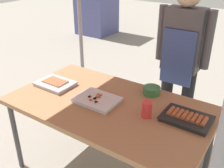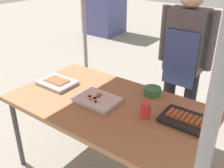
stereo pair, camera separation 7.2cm
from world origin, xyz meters
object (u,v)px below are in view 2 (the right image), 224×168
(tray_grilled_sausages, at_px, (186,120))
(condiment_bowl, at_px, (152,91))
(tray_meat_skewers, at_px, (97,100))
(vendor_woman, at_px, (184,56))
(drink_cup_near_edge, at_px, (145,110))
(stall_table, at_px, (108,109))
(tray_pork_links, at_px, (57,82))

(tray_grilled_sausages, bearing_deg, condiment_bowl, 150.31)
(tray_meat_skewers, height_order, vendor_woman, vendor_woman)
(tray_grilled_sausages, bearing_deg, vendor_woman, 114.83)
(condiment_bowl, distance_m, vendor_woman, 0.53)
(tray_grilled_sausages, xyz_separation_m, drink_cup_near_edge, (-0.26, -0.12, 0.04))
(stall_table, bearing_deg, tray_grilled_sausages, 10.85)
(tray_meat_skewers, height_order, tray_pork_links, tray_pork_links)
(tray_grilled_sausages, xyz_separation_m, vendor_woman, (-0.33, 0.71, 0.19))
(drink_cup_near_edge, bearing_deg, tray_meat_skewers, -176.23)
(tray_grilled_sausages, relative_size, drink_cup_near_edge, 2.87)
(drink_cup_near_edge, bearing_deg, tray_grilled_sausages, 24.29)
(tray_pork_links, xyz_separation_m, vendor_woman, (0.84, 0.84, 0.19))
(tray_pork_links, xyz_separation_m, condiment_bowl, (0.79, 0.34, 0.01))
(tray_pork_links, bearing_deg, stall_table, 1.06)
(stall_table, height_order, drink_cup_near_edge, drink_cup_near_edge)
(condiment_bowl, xyz_separation_m, drink_cup_near_edge, (0.12, -0.34, 0.03))
(condiment_bowl, bearing_deg, tray_pork_links, -156.44)
(tray_pork_links, height_order, drink_cup_near_edge, drink_cup_near_edge)
(tray_meat_skewers, bearing_deg, tray_pork_links, 177.61)
(tray_meat_skewers, relative_size, tray_pork_links, 1.04)
(stall_table, height_order, vendor_woman, vendor_woman)
(tray_pork_links, bearing_deg, condiment_bowl, 23.56)
(tray_pork_links, bearing_deg, drink_cup_near_edge, 0.48)
(stall_table, height_order, tray_meat_skewers, tray_meat_skewers)
(stall_table, relative_size, tray_grilled_sausages, 4.67)
(tray_grilled_sausages, height_order, vendor_woman, vendor_woman)
(stall_table, xyz_separation_m, tray_grilled_sausages, (0.59, 0.11, 0.07))
(stall_table, distance_m, tray_pork_links, 0.58)
(vendor_woman, bearing_deg, stall_table, 72.15)
(condiment_bowl, height_order, vendor_woman, vendor_woman)
(drink_cup_near_edge, bearing_deg, condiment_bowl, 110.27)
(tray_grilled_sausages, xyz_separation_m, tray_pork_links, (-1.17, -0.12, -0.00))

